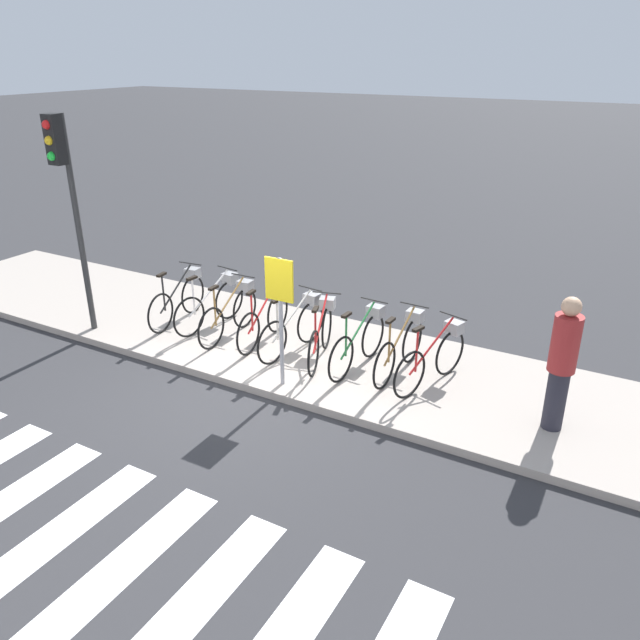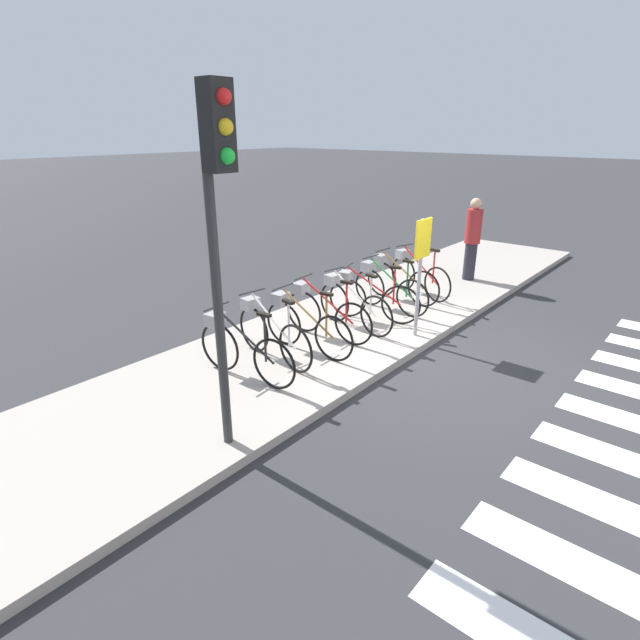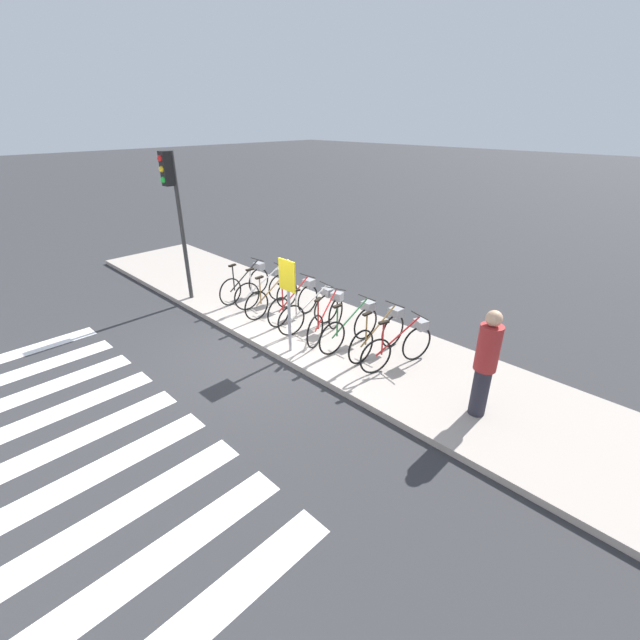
% 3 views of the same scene
% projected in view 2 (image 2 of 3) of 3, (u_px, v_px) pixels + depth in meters
% --- Properties ---
extents(ground_plane, '(120.00, 120.00, 0.00)m').
position_uv_depth(ground_plane, '(417.00, 355.00, 7.77)').
color(ground_plane, '#2D2D30').
extents(sidewalk, '(16.60, 2.89, 0.12)m').
position_uv_depth(sidewalk, '(344.00, 329.00, 8.62)').
color(sidewalk, '#9E9389').
rests_on(sidewalk, ground_plane).
extents(parked_bicycle_0, '(0.46, 1.66, 1.02)m').
position_uv_depth(parked_bicycle_0, '(240.00, 347.00, 6.69)').
color(parked_bicycle_0, black).
rests_on(parked_bicycle_0, sidewalk).
extents(parked_bicycle_1, '(0.46, 1.66, 1.02)m').
position_uv_depth(parked_bicycle_1, '(270.00, 331.00, 7.22)').
color(parked_bicycle_1, black).
rests_on(parked_bicycle_1, sidewalk).
extents(parked_bicycle_2, '(0.46, 1.67, 1.02)m').
position_uv_depth(parked_bicycle_2, '(303.00, 323.00, 7.49)').
color(parked_bicycle_2, black).
rests_on(parked_bicycle_2, sidewalk).
extents(parked_bicycle_3, '(0.46, 1.66, 1.02)m').
position_uv_depth(parked_bicycle_3, '(323.00, 311.00, 8.00)').
color(parked_bicycle_3, black).
rests_on(parked_bicycle_3, sidewalk).
extents(parked_bicycle_4, '(0.46, 1.66, 1.02)m').
position_uv_depth(parked_bicycle_4, '(351.00, 302.00, 8.39)').
color(parked_bicycle_4, black).
rests_on(parked_bicycle_4, sidewalk).
extents(parked_bicycle_5, '(0.63, 1.60, 1.02)m').
position_uv_depth(parked_bicycle_5, '(369.00, 296.00, 8.72)').
color(parked_bicycle_5, black).
rests_on(parked_bicycle_5, sidewalk).
extents(parked_bicycle_6, '(0.46, 1.67, 1.02)m').
position_uv_depth(parked_bicycle_6, '(387.00, 287.00, 9.22)').
color(parked_bicycle_6, black).
rests_on(parked_bicycle_6, sidewalk).
extents(parked_bicycle_7, '(0.46, 1.67, 1.02)m').
position_uv_depth(parked_bicycle_7, '(398.00, 278.00, 9.73)').
color(parked_bicycle_7, black).
rests_on(parked_bicycle_7, sidewalk).
extents(parked_bicycle_8, '(0.60, 1.61, 1.02)m').
position_uv_depth(parked_bicycle_8, '(417.00, 273.00, 10.06)').
color(parked_bicycle_8, black).
rests_on(parked_bicycle_8, sidewalk).
extents(pedestrian, '(0.34, 0.34, 1.79)m').
position_uv_depth(pedestrian, '(472.00, 237.00, 10.90)').
color(pedestrian, '#23232D').
rests_on(pedestrian, sidewalk).
extents(traffic_light, '(0.24, 0.40, 3.58)m').
position_uv_depth(traffic_light, '(217.00, 202.00, 4.45)').
color(traffic_light, '#2D2D2D').
rests_on(traffic_light, sidewalk).
extents(sign_post, '(0.44, 0.07, 1.91)m').
position_uv_depth(sign_post, '(421.00, 258.00, 7.74)').
color(sign_post, '#99999E').
rests_on(sign_post, sidewalk).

